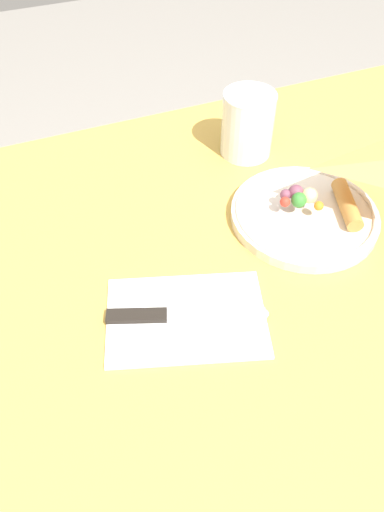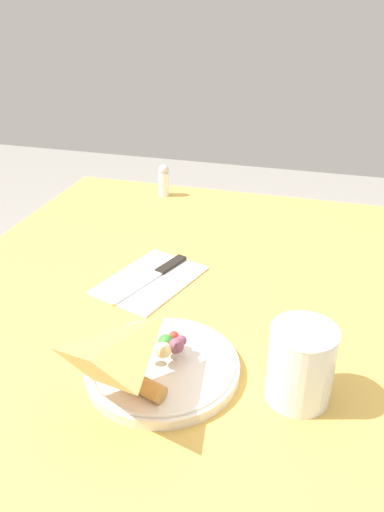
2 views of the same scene
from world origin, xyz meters
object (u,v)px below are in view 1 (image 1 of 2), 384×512
plate_pizza (305,212)px  milk_glass (247,127)px  napkin_folded (186,317)px  butter_knife (178,315)px  dining_table (254,307)px

plate_pizza → milk_glass: (-0.00, 0.19, 0.03)m
milk_glass → napkin_folded: 0.38m
napkin_folded → butter_knife: bearing=159.6°
dining_table → milk_glass: (0.10, 0.25, 0.14)m
napkin_folded → butter_knife: 0.01m
napkin_folded → plate_pizza: bearing=24.0°
dining_table → butter_knife: bearing=-164.9°
butter_knife → plate_pizza: bearing=42.8°
milk_glass → napkin_folded: milk_glass is taller
plate_pizza → napkin_folded: 0.26m
plate_pizza → butter_knife: plate_pizza is taller
milk_glass → butter_knife: 0.38m
milk_glass → plate_pizza: bearing=-88.5°
milk_glass → butter_knife: milk_glass is taller
plate_pizza → butter_knife: 0.26m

